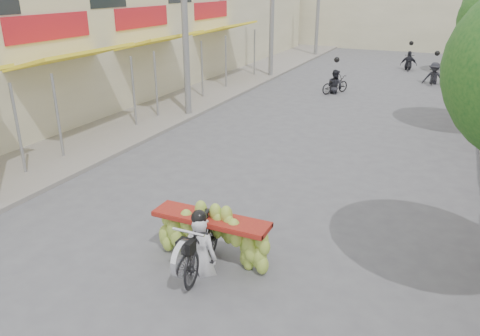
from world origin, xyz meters
name	(u,v)px	position (x,y,z in m)	size (l,w,h in m)	color
sidewalk_left	(192,95)	(-7.00, 15.00, 0.06)	(4.00, 60.00, 0.12)	gray
shophouse_row_left	(84,27)	(-11.98, 13.98, 3.00)	(9.77, 40.00, 6.00)	beige
far_building	(412,2)	(0.00, 38.00, 3.50)	(20.00, 6.00, 7.00)	beige
utility_pole_mid	(184,9)	(-5.40, 12.00, 4.03)	(0.60, 0.24, 8.00)	slate
utility_pole_far	(272,1)	(-5.40, 21.00, 4.03)	(0.60, 0.24, 8.00)	slate
banana_motorbike	(205,233)	(0.26, 2.97, 0.70)	(2.23, 1.93, 2.10)	black
bg_motorbike_a	(335,77)	(-1.15, 18.43, 0.77)	(1.25, 1.56, 1.95)	black
bg_motorbike_b	(435,67)	(2.98, 22.65, 0.88)	(1.10, 1.51, 1.95)	black
bg_motorbike_c	(410,56)	(1.34, 26.60, 0.82)	(1.01, 1.53, 1.95)	black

